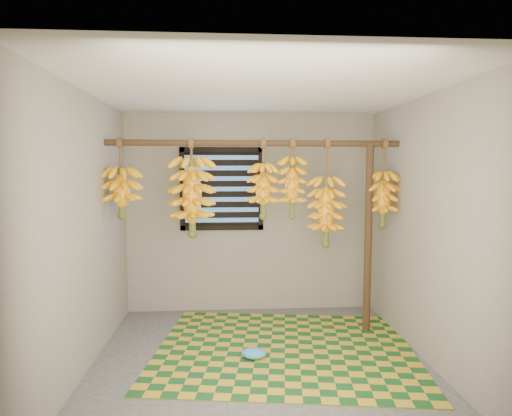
{
  "coord_description": "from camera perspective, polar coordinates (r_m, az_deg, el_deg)",
  "views": [
    {
      "loc": [
        -0.29,
        -3.68,
        1.73
      ],
      "look_at": [
        0.0,
        0.55,
        1.35
      ],
      "focal_mm": 30.0,
      "sensor_mm": 36.0,
      "label": 1
    }
  ],
  "objects": [
    {
      "name": "banana_bunch_b",
      "position": [
        4.4,
        -8.53,
        1.48
      ],
      "size": [
        0.43,
        0.43,
        0.99
      ],
      "color": "brown",
      "rests_on": "hanging_pole"
    },
    {
      "name": "plastic_bag",
      "position": [
        4.12,
        -0.3,
        -18.82
      ],
      "size": [
        0.26,
        0.21,
        0.09
      ],
      "primitive_type": "ellipsoid",
      "rotation": [
        0.0,
        0.0,
        -0.19
      ],
      "color": "#3E98E7",
      "rests_on": "woven_mat"
    },
    {
      "name": "wall_right",
      "position": [
        4.13,
        21.92,
        -2.63
      ],
      "size": [
        0.01,
        3.0,
        2.4
      ],
      "primitive_type": "cube",
      "color": "gray",
      "rests_on": "floor"
    },
    {
      "name": "banana_bunch_f",
      "position": [
        4.68,
        16.58,
        1.16
      ],
      "size": [
        0.29,
        0.29,
        0.92
      ],
      "color": "brown",
      "rests_on": "hanging_pole"
    },
    {
      "name": "banana_bunch_e",
      "position": [
        4.52,
        9.34,
        -0.44
      ],
      "size": [
        0.36,
        0.36,
        1.12
      ],
      "color": "brown",
      "rests_on": "hanging_pole"
    },
    {
      "name": "banana_bunch_a",
      "position": [
        4.51,
        -17.51,
        1.96
      ],
      "size": [
        0.36,
        0.36,
        0.8
      ],
      "color": "brown",
      "rests_on": "hanging_pole"
    },
    {
      "name": "hanging_pole",
      "position": [
        4.4,
        -0.13,
        8.64
      ],
      "size": [
        3.0,
        0.06,
        0.06
      ],
      "primitive_type": "cylinder",
      "rotation": [
        0.0,
        1.57,
        0.0
      ],
      "color": "#48301A",
      "rests_on": "wall_left"
    },
    {
      "name": "banana_bunch_d",
      "position": [
        4.43,
        4.83,
        2.8
      ],
      "size": [
        0.29,
        0.29,
        0.82
      ],
      "color": "brown",
      "rests_on": "hanging_pole"
    },
    {
      "name": "wall_back",
      "position": [
        5.22,
        -0.71,
        -0.71
      ],
      "size": [
        3.0,
        0.01,
        2.4
      ],
      "primitive_type": "cube",
      "color": "gray",
      "rests_on": "floor"
    },
    {
      "name": "ceiling",
      "position": [
        3.75,
        0.59,
        15.49
      ],
      "size": [
        3.0,
        3.0,
        0.01
      ],
      "primitive_type": "cube",
      "color": "silver",
      "rests_on": "wall_back"
    },
    {
      "name": "window",
      "position": [
        5.16,
        -4.58,
        2.55
      ],
      "size": [
        1.0,
        0.04,
        1.0
      ],
      "color": "black",
      "rests_on": "wall_back"
    },
    {
      "name": "floor",
      "position": [
        4.08,
        0.55,
        -20.06
      ],
      "size": [
        3.0,
        3.0,
        0.01
      ],
      "primitive_type": "cube",
      "color": "#474747",
      "rests_on": "ground"
    },
    {
      "name": "woven_mat",
      "position": [
        4.36,
        3.87,
        -18.22
      ],
      "size": [
        2.68,
        2.26,
        0.01
      ],
      "primitive_type": "cube",
      "rotation": [
        0.0,
        0.0,
        -0.14
      ],
      "color": "#174F1F",
      "rests_on": "floor"
    },
    {
      "name": "support_post",
      "position": [
        4.68,
        14.73,
        -4.02
      ],
      "size": [
        0.08,
        0.08,
        2.0
      ],
      "primitive_type": "cylinder",
      "color": "#48301A",
      "rests_on": "floor"
    },
    {
      "name": "wall_left",
      "position": [
        3.91,
        -22.02,
        -3.04
      ],
      "size": [
        0.01,
        3.0,
        2.4
      ],
      "primitive_type": "cube",
      "color": "gray",
      "rests_on": "floor"
    },
    {
      "name": "banana_bunch_c",
      "position": [
        4.4,
        0.96,
        2.33
      ],
      "size": [
        0.3,
        0.3,
        0.82
      ],
      "color": "brown",
      "rests_on": "hanging_pole"
    }
  ]
}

